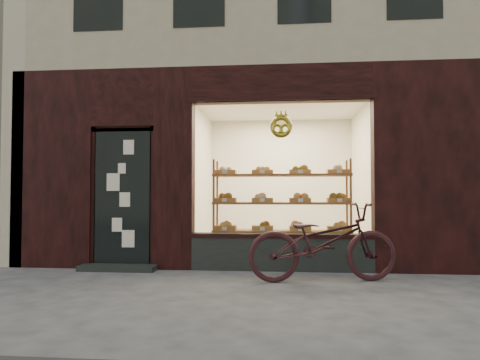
# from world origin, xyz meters

# --- Properties ---
(ground) EXTENTS (90.00, 90.00, 0.00)m
(ground) POSITION_xyz_m (0.00, 0.00, 0.00)
(ground) COLOR #444444
(bakery_building) EXTENTS (7.20, 7.28, 9.00)m
(bakery_building) POSITION_xyz_m (0.04, 5.29, 5.58)
(bakery_building) COLOR black
(bakery_building) RESTS_ON ground
(display_shelf) EXTENTS (2.20, 0.45, 1.70)m
(display_shelf) POSITION_xyz_m (0.45, 2.55, 0.86)
(display_shelf) COLOR brown
(display_shelf) RESTS_ON ground
(bicycle) EXTENTS (2.05, 1.02, 1.03)m
(bicycle) POSITION_xyz_m (0.98, 1.34, 0.52)
(bicycle) COLOR #321619
(bicycle) RESTS_ON ground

